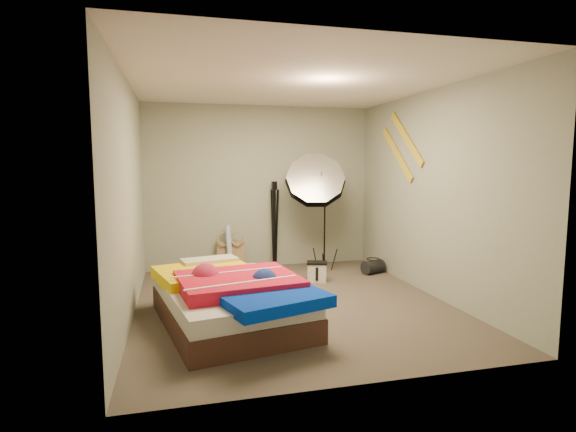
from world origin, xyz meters
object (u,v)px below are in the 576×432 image
object	(u,v)px
camera_tripod	(274,218)
camera_case	(317,272)
duffel_bag	(373,267)
photo_umbrella	(315,182)
tote_bag	(231,255)
wrapping_roll	(229,248)
bed	(231,298)

from	to	relation	value
camera_tripod	camera_case	bearing A→B (deg)	-69.74
camera_case	duffel_bag	bearing A→B (deg)	32.32
photo_umbrella	camera_case	bearing A→B (deg)	-104.23
tote_bag	camera_case	xyz separation A→B (m)	(1.05, -1.05, -0.09)
duffel_bag	photo_umbrella	size ratio (longest dim) A/B	0.17
camera_case	photo_umbrella	world-z (taller)	photo_umbrella
camera_case	duffel_bag	world-z (taller)	camera_case
camera_case	duffel_bag	distance (m)	0.97
duffel_bag	camera_tripod	xyz separation A→B (m)	(-1.32, 0.78, 0.67)
camera_case	wrapping_roll	bearing A→B (deg)	157.39
wrapping_roll	bed	xyz separation A→B (m)	(-0.25, -2.30, -0.08)
bed	camera_tripod	size ratio (longest dim) A/B	1.56
photo_umbrella	wrapping_roll	bearing A→B (deg)	162.77
duffel_bag	camera_tripod	bearing A→B (deg)	128.63
wrapping_roll	duffel_bag	xyz separation A→B (m)	(2.04, -0.71, -0.24)
wrapping_roll	photo_umbrella	distance (m)	1.63
wrapping_roll	camera_tripod	size ratio (longest dim) A/B	0.51
camera_tripod	bed	bearing A→B (deg)	-112.28
camera_case	camera_tripod	distance (m)	1.26
wrapping_roll	duffel_bag	distance (m)	2.17
camera_tripod	photo_umbrella	bearing A→B (deg)	-41.20
tote_bag	wrapping_roll	world-z (taller)	wrapping_roll
wrapping_roll	bed	bearing A→B (deg)	-96.26
wrapping_roll	duffel_bag	size ratio (longest dim) A/B	2.11
tote_bag	camera_case	world-z (taller)	tote_bag
tote_bag	camera_tripod	xyz separation A→B (m)	(0.68, -0.03, 0.56)
camera_case	bed	distance (m)	1.91
duffel_bag	wrapping_roll	bearing A→B (deg)	139.99
tote_bag	bed	bearing A→B (deg)	-88.18
bed	wrapping_roll	bearing A→B (deg)	83.74
duffel_bag	photo_umbrella	bearing A→B (deg)	137.08
wrapping_roll	duffel_bag	bearing A→B (deg)	-19.18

